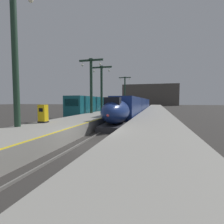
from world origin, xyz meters
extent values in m
plane|color=#33302D|center=(0.00, 0.00, 0.00)|extent=(260.00, 260.00, 0.00)
cube|color=gray|center=(-4.05, 24.75, 0.53)|extent=(4.80, 110.00, 1.05)
cube|color=gray|center=(4.05, 24.75, 0.53)|extent=(4.80, 110.00, 1.05)
cube|color=yellow|center=(-1.77, 24.75, 1.05)|extent=(0.20, 107.80, 0.01)
cube|color=slate|center=(-0.75, 27.50, 0.06)|extent=(0.08, 110.00, 0.12)
cube|color=slate|center=(0.75, 27.50, 0.06)|extent=(0.08, 110.00, 0.12)
cube|color=slate|center=(-8.85, 27.50, 0.06)|extent=(0.08, 110.00, 0.12)
cube|color=slate|center=(-7.35, 27.50, 0.06)|extent=(0.08, 110.00, 0.12)
ellipsoid|color=navy|center=(0.00, 7.32, 1.83)|extent=(2.78, 6.51, 2.56)
cube|color=#28282D|center=(0.00, 6.99, 0.28)|extent=(2.46, 5.53, 0.55)
cube|color=black|center=(0.00, 5.85, 2.90)|extent=(1.59, 1.00, 0.90)
sphere|color=#F24C4C|center=(0.00, 4.14, 1.68)|extent=(0.28, 0.28, 0.28)
cube|color=navy|center=(0.00, 16.27, 2.08)|extent=(2.90, 14.00, 3.05)
cube|color=black|center=(-1.42, 16.27, 2.62)|extent=(0.04, 11.90, 0.80)
cube|color=black|center=(1.42, 16.27, 2.62)|extent=(0.04, 11.90, 0.80)
cube|color=silver|center=(0.00, 16.27, 0.80)|extent=(2.92, 13.30, 0.24)
cube|color=black|center=(0.00, 11.79, 0.28)|extent=(2.03, 2.20, 0.56)
cube|color=black|center=(0.00, 20.75, 0.28)|extent=(2.03, 2.20, 0.56)
cube|color=navy|center=(0.00, 32.87, 2.08)|extent=(2.90, 18.00, 3.05)
cube|color=black|center=(-1.42, 32.87, 2.62)|extent=(0.04, 15.84, 0.80)
cube|color=black|center=(1.42, 32.87, 2.62)|extent=(0.04, 15.84, 0.80)
cube|color=black|center=(0.00, 26.75, 0.28)|extent=(2.03, 2.20, 0.56)
cube|color=black|center=(0.00, 38.99, 0.28)|extent=(2.03, 2.20, 0.56)
cube|color=navy|center=(0.00, 51.47, 2.08)|extent=(2.90, 18.00, 3.05)
cube|color=black|center=(-1.42, 51.47, 2.62)|extent=(0.04, 15.84, 0.80)
cube|color=black|center=(1.42, 51.47, 2.62)|extent=(0.04, 15.84, 0.80)
cube|color=black|center=(0.00, 45.35, 0.28)|extent=(2.03, 2.20, 0.56)
cube|color=black|center=(0.00, 57.59, 0.28)|extent=(2.03, 2.20, 0.56)
cube|color=#145660|center=(-8.10, 21.49, 2.15)|extent=(2.85, 18.00, 3.30)
cube|color=black|center=(-8.10, 12.53, 2.75)|extent=(2.28, 0.08, 1.10)
cube|color=black|center=(-9.49, 21.49, 2.65)|extent=(0.04, 15.30, 0.90)
cube|color=black|center=(-6.71, 21.49, 2.65)|extent=(0.04, 15.30, 0.90)
cube|color=black|center=(-8.10, 15.73, 0.26)|extent=(2.00, 2.00, 0.52)
cube|color=black|center=(-8.10, 27.25, 0.26)|extent=(2.00, 2.00, 0.52)
cube|color=#145660|center=(-8.10, 40.09, 2.15)|extent=(2.85, 18.00, 3.30)
cylinder|color=#1E3828|center=(-5.90, 0.03, 6.01)|extent=(0.44, 0.44, 9.92)
sphere|color=#EFEACC|center=(-4.40, 0.03, 10.02)|extent=(0.36, 0.36, 0.36)
cylinder|color=#1E3828|center=(-5.90, 14.99, 5.36)|extent=(0.44, 0.44, 8.63)
cylinder|color=#1E3828|center=(-5.90, 14.99, 9.53)|extent=(0.68, 0.68, 0.30)
cube|color=#1E3828|center=(-5.90, 14.99, 9.43)|extent=(4.00, 0.24, 0.28)
cylinder|color=#1E3828|center=(-7.40, 14.99, 9.08)|extent=(0.03, 0.03, 0.60)
sphere|color=#EFEACC|center=(-7.40, 14.99, 8.73)|extent=(0.36, 0.36, 0.36)
cylinder|color=#1E3828|center=(-4.40, 14.99, 9.08)|extent=(0.03, 0.03, 0.60)
sphere|color=#EFEACC|center=(-4.40, 14.99, 8.73)|extent=(0.36, 0.36, 0.36)
cylinder|color=#1E3828|center=(-5.90, 20.25, 5.32)|extent=(0.44, 0.44, 8.53)
cylinder|color=#1E3828|center=(-5.90, 20.25, 9.43)|extent=(0.68, 0.68, 0.30)
cube|color=#1E3828|center=(-5.90, 20.25, 9.33)|extent=(4.00, 0.24, 0.28)
cylinder|color=#1E3828|center=(-7.40, 20.25, 8.98)|extent=(0.03, 0.03, 0.60)
sphere|color=#EFEACC|center=(-7.40, 20.25, 8.63)|extent=(0.36, 0.36, 0.36)
cylinder|color=#1E3828|center=(-4.40, 20.25, 8.98)|extent=(0.03, 0.03, 0.60)
sphere|color=#EFEACC|center=(-4.40, 20.25, 8.63)|extent=(0.36, 0.36, 0.36)
cylinder|color=#1E3828|center=(-5.90, 44.76, 5.99)|extent=(0.44, 0.44, 9.88)
cylinder|color=#1E3828|center=(-5.90, 44.76, 10.78)|extent=(0.68, 0.68, 0.30)
cube|color=#1E3828|center=(-5.90, 44.76, 10.68)|extent=(4.00, 0.24, 0.28)
cylinder|color=#1E3828|center=(-7.40, 44.76, 10.33)|extent=(0.03, 0.03, 0.60)
sphere|color=#EFEACC|center=(-7.40, 44.76, 9.98)|extent=(0.36, 0.36, 0.36)
cylinder|color=#1E3828|center=(-4.40, 44.76, 10.33)|extent=(0.03, 0.03, 0.60)
sphere|color=#EFEACC|center=(-4.40, 44.76, 9.98)|extent=(0.36, 0.36, 0.36)
cylinder|color=#23232D|center=(-3.03, 21.53, 1.48)|extent=(0.13, 0.13, 0.85)
cylinder|color=#23232D|center=(-3.18, 21.46, 1.48)|extent=(0.13, 0.13, 0.85)
cube|color=#1E478C|center=(-3.10, 21.49, 2.21)|extent=(0.44, 0.35, 0.62)
cylinder|color=#1E478C|center=(-2.88, 21.59, 2.16)|extent=(0.09, 0.09, 0.58)
cylinder|color=#1E478C|center=(-3.33, 21.40, 2.16)|extent=(0.09, 0.09, 0.58)
sphere|color=tan|center=(-3.10, 21.49, 2.63)|extent=(0.22, 0.22, 0.22)
cube|color=maroon|center=(-3.38, 21.91, 1.35)|extent=(0.40, 0.22, 0.60)
cylinder|color=#262628|center=(-3.48, 21.91, 1.83)|extent=(0.02, 0.02, 0.36)
cylinder|color=#262628|center=(-3.28, 21.91, 1.83)|extent=(0.02, 0.02, 0.36)
cube|color=#262628|center=(-3.38, 21.91, 2.02)|extent=(0.22, 0.03, 0.02)
cube|color=yellow|center=(-5.55, 2.55, 1.85)|extent=(0.70, 0.56, 1.60)
cube|color=black|center=(-5.55, 2.27, 2.20)|extent=(0.40, 0.02, 0.32)
cube|color=black|center=(-5.55, 2.55, 1.11)|extent=(0.76, 0.62, 0.12)
cube|color=#4C4742|center=(0.00, 102.00, 7.00)|extent=(36.00, 2.00, 14.00)
camera|label=1|loc=(4.20, -10.32, 2.97)|focal=26.97mm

